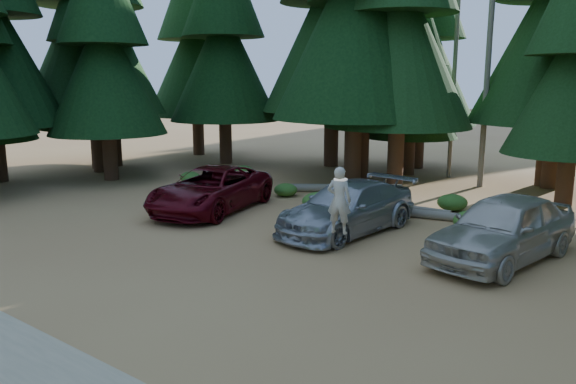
# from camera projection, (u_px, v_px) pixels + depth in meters

# --- Properties ---
(ground) EXTENTS (160.00, 160.00, 0.00)m
(ground) POSITION_uv_depth(u_px,v_px,m) (244.00, 272.00, 13.60)
(ground) COLOR #A17244
(ground) RESTS_ON ground
(forest_belt_north) EXTENTS (36.00, 7.00, 22.00)m
(forest_belt_north) POSITION_uv_depth(u_px,v_px,m) (466.00, 183.00, 25.30)
(forest_belt_north) COLOR black
(forest_belt_north) RESTS_ON ground
(forest_belt_west) EXTENTS (6.00, 22.00, 22.00)m
(forest_belt_west) POSITION_uv_depth(u_px,v_px,m) (51.00, 180.00, 25.92)
(forest_belt_west) COLOR black
(forest_belt_west) RESTS_ON ground
(snag_front) EXTENTS (0.24, 0.24, 12.00)m
(snag_front) POSITION_uv_depth(u_px,v_px,m) (489.00, 45.00, 23.26)
(snag_front) COLOR slate
(snag_front) RESTS_ON ground
(snag_back) EXTENTS (0.20, 0.20, 10.00)m
(snag_back) POSITION_uv_depth(u_px,v_px,m) (455.00, 70.00, 25.81)
(snag_back) COLOR slate
(snag_back) RESTS_ON ground
(red_pickup) EXTENTS (3.79, 5.98, 1.54)m
(red_pickup) POSITION_uv_depth(u_px,v_px,m) (211.00, 189.00, 19.80)
(red_pickup) COLOR #530710
(red_pickup) RESTS_ON ground
(silver_minivan_center) EXTENTS (2.64, 5.39, 1.51)m
(silver_minivan_center) POSITION_uv_depth(u_px,v_px,m) (348.00, 208.00, 17.02)
(silver_minivan_center) COLOR #A0A4A8
(silver_minivan_center) RESTS_ON ground
(silver_minivan_right) EXTENTS (2.92, 5.32, 1.72)m
(silver_minivan_right) POSITION_uv_depth(u_px,v_px,m) (503.00, 228.00, 14.30)
(silver_minivan_right) COLOR beige
(silver_minivan_right) RESTS_ON ground
(frisbee_player) EXTENTS (0.74, 0.59, 1.79)m
(frisbee_player) POSITION_uv_depth(u_px,v_px,m) (339.00, 200.00, 14.73)
(frisbee_player) COLOR beige
(frisbee_player) RESTS_ON ground
(log_left) EXTENTS (4.00, 3.01, 0.33)m
(log_left) POSITION_uv_depth(u_px,v_px,m) (345.00, 188.00, 23.24)
(log_left) COLOR slate
(log_left) RESTS_ON ground
(log_mid) EXTENTS (2.96, 0.35, 0.24)m
(log_mid) POSITION_uv_depth(u_px,v_px,m) (410.00, 208.00, 19.76)
(log_mid) COLOR slate
(log_mid) RESTS_ON ground
(log_right) EXTENTS (4.48, 1.16, 0.29)m
(log_right) POSITION_uv_depth(u_px,v_px,m) (460.00, 218.00, 18.30)
(log_right) COLOR slate
(log_right) RESTS_ON ground
(shrub_far_left) EXTENTS (1.08, 1.08, 0.60)m
(shrub_far_left) POSITION_uv_depth(u_px,v_px,m) (243.00, 172.00, 26.50)
(shrub_far_left) COLOR #2B5C1B
(shrub_far_left) RESTS_ON ground
(shrub_left) EXTENTS (0.93, 0.93, 0.51)m
(shrub_left) POSITION_uv_depth(u_px,v_px,m) (286.00, 190.00, 22.38)
(shrub_left) COLOR #2B5C1B
(shrub_left) RESTS_ON ground
(shrub_center_left) EXTENTS (1.22, 1.22, 0.67)m
(shrub_center_left) POSITION_uv_depth(u_px,v_px,m) (319.00, 202.00, 19.85)
(shrub_center_left) COLOR #2B5C1B
(shrub_center_left) RESTS_ON ground
(shrub_center_right) EXTENTS (1.06, 1.06, 0.58)m
(shrub_center_right) POSITION_uv_depth(u_px,v_px,m) (452.00, 202.00, 19.93)
(shrub_center_right) COLOR #2B5C1B
(shrub_center_right) RESTS_ON ground
(shrub_right) EXTENTS (1.16, 1.16, 0.64)m
(shrub_right) POSITION_uv_depth(u_px,v_px,m) (472.00, 221.00, 17.15)
(shrub_right) COLOR #2B5C1B
(shrub_right) RESTS_ON ground
(shrub_edge_west) EXTENTS (0.92, 0.92, 0.50)m
(shrub_edge_west) POSITION_uv_depth(u_px,v_px,m) (190.00, 177.00, 25.29)
(shrub_edge_west) COLOR #2B5C1B
(shrub_edge_west) RESTS_ON ground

